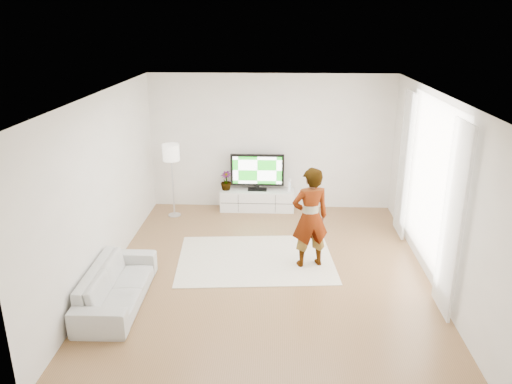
{
  "coord_description": "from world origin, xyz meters",
  "views": [
    {
      "loc": [
        0.14,
        -7.05,
        3.81
      ],
      "look_at": [
        -0.2,
        0.4,
        1.22
      ],
      "focal_mm": 35.0,
      "sensor_mm": 36.0,
      "label": 1
    }
  ],
  "objects_px": {
    "media_console": "(257,200)",
    "floor_lamp": "(171,156)",
    "television": "(257,171)",
    "player": "(310,218)",
    "rug": "(256,259)",
    "sofa": "(117,285)"
  },
  "relations": [
    {
      "from": "media_console",
      "to": "floor_lamp",
      "type": "distance_m",
      "value": 2.02
    },
    {
      "from": "television",
      "to": "player",
      "type": "distance_m",
      "value": 2.67
    },
    {
      "from": "rug",
      "to": "television",
      "type": "bearing_deg",
      "value": 91.8
    },
    {
      "from": "television",
      "to": "sofa",
      "type": "distance_m",
      "value": 4.21
    },
    {
      "from": "rug",
      "to": "floor_lamp",
      "type": "bearing_deg",
      "value": 132.62
    },
    {
      "from": "television",
      "to": "rug",
      "type": "xyz_separation_m",
      "value": [
        0.07,
        -2.34,
        -0.84
      ]
    },
    {
      "from": "sofa",
      "to": "media_console",
      "type": "bearing_deg",
      "value": -26.95
    },
    {
      "from": "media_console",
      "to": "sofa",
      "type": "distance_m",
      "value": 4.15
    },
    {
      "from": "media_console",
      "to": "player",
      "type": "height_order",
      "value": "player"
    },
    {
      "from": "media_console",
      "to": "rug",
      "type": "distance_m",
      "value": 2.32
    },
    {
      "from": "sofa",
      "to": "television",
      "type": "bearing_deg",
      "value": -26.78
    },
    {
      "from": "rug",
      "to": "floor_lamp",
      "type": "distance_m",
      "value": 2.88
    },
    {
      "from": "player",
      "to": "floor_lamp",
      "type": "height_order",
      "value": "player"
    },
    {
      "from": "television",
      "to": "player",
      "type": "height_order",
      "value": "player"
    },
    {
      "from": "television",
      "to": "floor_lamp",
      "type": "height_order",
      "value": "floor_lamp"
    },
    {
      "from": "media_console",
      "to": "sofa",
      "type": "height_order",
      "value": "sofa"
    },
    {
      "from": "television",
      "to": "rug",
      "type": "height_order",
      "value": "television"
    },
    {
      "from": "media_console",
      "to": "rug",
      "type": "relative_size",
      "value": 0.6
    },
    {
      "from": "rug",
      "to": "sofa",
      "type": "bearing_deg",
      "value": -143.12
    },
    {
      "from": "sofa",
      "to": "floor_lamp",
      "type": "distance_m",
      "value": 3.47
    },
    {
      "from": "rug",
      "to": "player",
      "type": "xyz_separation_m",
      "value": [
        0.87,
        -0.16,
        0.83
      ]
    },
    {
      "from": "sofa",
      "to": "player",
      "type": "bearing_deg",
      "value": -66.48
    }
  ]
}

